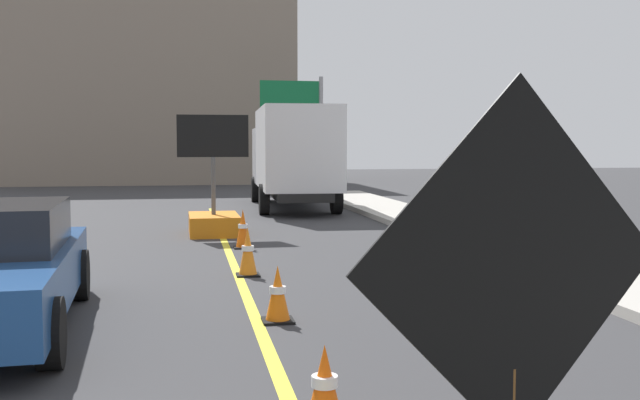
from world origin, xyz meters
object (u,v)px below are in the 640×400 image
(roadwork_sign, at_px, (514,273))
(arrow_board_trailer, at_px, (214,213))
(box_truck, at_px, (293,154))
(traffic_cone_near_sign, at_px, (325,388))
(traffic_cone_far_lane, at_px, (248,252))
(traffic_cone_curbside, at_px, (243,229))
(traffic_cone_mid_lane, at_px, (278,294))
(highway_guide_sign, at_px, (304,113))

(roadwork_sign, distance_m, arrow_board_trailer, 14.00)
(box_truck, xyz_separation_m, traffic_cone_near_sign, (-2.42, -18.35, -1.43))
(traffic_cone_far_lane, bearing_deg, traffic_cone_curbside, 87.02)
(traffic_cone_far_lane, bearing_deg, arrow_board_trailer, 93.28)
(traffic_cone_mid_lane, relative_size, traffic_cone_far_lane, 0.86)
(traffic_cone_near_sign, bearing_deg, traffic_cone_curbside, 89.15)
(traffic_cone_curbside, bearing_deg, arrow_board_trailer, 101.10)
(highway_guide_sign, bearing_deg, box_truck, -101.13)
(traffic_cone_near_sign, relative_size, traffic_cone_far_lane, 0.81)
(highway_guide_sign, xyz_separation_m, traffic_cone_near_sign, (-4.16, -27.17, -3.12))
(box_truck, xyz_separation_m, traffic_cone_curbside, (-2.28, -8.92, -1.35))
(highway_guide_sign, relative_size, traffic_cone_far_lane, 6.58)
(roadwork_sign, xyz_separation_m, traffic_cone_mid_lane, (-0.38, 5.35, -1.15))
(box_truck, distance_m, traffic_cone_mid_lane, 15.32)
(traffic_cone_far_lane, xyz_separation_m, traffic_cone_curbside, (0.16, 3.09, 0.01))
(arrow_board_trailer, distance_m, traffic_cone_near_sign, 11.87)
(traffic_cone_near_sign, relative_size, traffic_cone_mid_lane, 0.95)
(arrow_board_trailer, distance_m, box_truck, 7.16)
(roadwork_sign, xyz_separation_m, traffic_cone_near_sign, (-0.45, 2.08, -1.17))
(roadwork_sign, bearing_deg, traffic_cone_near_sign, 102.10)
(traffic_cone_curbside, bearing_deg, traffic_cone_mid_lane, -90.68)
(traffic_cone_far_lane, bearing_deg, box_truck, 78.50)
(traffic_cone_far_lane, bearing_deg, highway_guide_sign, 78.66)
(traffic_cone_curbside, bearing_deg, traffic_cone_near_sign, -90.85)
(traffic_cone_near_sign, xyz_separation_m, traffic_cone_far_lane, (-0.02, 6.33, 0.07))
(traffic_cone_mid_lane, height_order, traffic_cone_curbside, traffic_cone_curbside)
(arrow_board_trailer, xyz_separation_m, traffic_cone_far_lane, (0.32, -5.53, -0.11))
(arrow_board_trailer, bearing_deg, highway_guide_sign, 73.63)
(arrow_board_trailer, relative_size, traffic_cone_far_lane, 3.55)
(roadwork_sign, bearing_deg, arrow_board_trailer, 93.22)
(traffic_cone_near_sign, bearing_deg, arrow_board_trailer, 91.63)
(traffic_cone_far_lane, bearing_deg, traffic_cone_mid_lane, -88.34)
(traffic_cone_near_sign, bearing_deg, highway_guide_sign, 81.30)
(box_truck, relative_size, traffic_cone_mid_lane, 11.81)
(box_truck, relative_size, traffic_cone_curbside, 9.99)
(highway_guide_sign, distance_m, traffic_cone_mid_lane, 24.44)
(arrow_board_trailer, height_order, traffic_cone_mid_lane, arrow_board_trailer)
(roadwork_sign, relative_size, arrow_board_trailer, 0.86)
(box_truck, height_order, traffic_cone_curbside, box_truck)
(box_truck, xyz_separation_m, highway_guide_sign, (1.74, 8.82, 1.69))
(highway_guide_sign, relative_size, traffic_cone_near_sign, 8.10)
(traffic_cone_mid_lane, bearing_deg, traffic_cone_curbside, 89.32)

